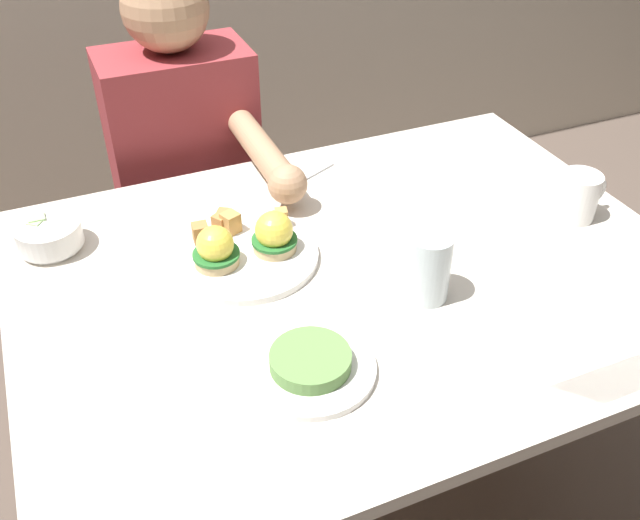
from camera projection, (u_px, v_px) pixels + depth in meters
name	position (u px, v px, depth m)	size (l,w,h in m)	color
ground_plane	(346.00, 508.00, 1.71)	(6.00, 6.00, 0.00)	brown
dining_table	(354.00, 313.00, 1.33)	(1.20, 0.90, 0.74)	silver
eggs_benedict_plate	(245.00, 247.00, 1.27)	(0.27, 0.27, 0.09)	white
fruit_bowl	(49.00, 236.00, 1.30)	(0.12, 0.12, 0.06)	white
coffee_mug	(579.00, 195.00, 1.37)	(0.11, 0.08, 0.09)	white
fork	(305.00, 178.00, 1.52)	(0.15, 0.08, 0.00)	silver
water_glass_near	(428.00, 270.00, 1.17)	(0.08, 0.08, 0.12)	silver
side_plate	(310.00, 365.00, 1.05)	(0.20, 0.20, 0.04)	white
diner_person	(191.00, 175.00, 1.71)	(0.34, 0.54, 1.14)	#33333D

